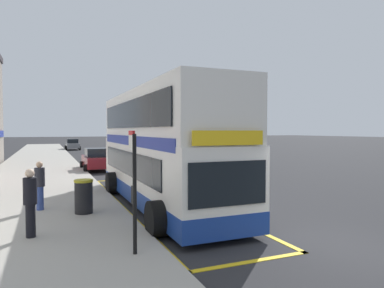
{
  "coord_description": "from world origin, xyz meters",
  "views": [
    {
      "loc": [
        -6.55,
        -6.25,
        2.9
      ],
      "look_at": [
        -0.54,
        8.04,
        2.29
      ],
      "focal_mm": 32.56,
      "sensor_mm": 36.0,
      "label": 1
    }
  ],
  "objects": [
    {
      "name": "double_decker_bus",
      "position": [
        -2.46,
        6.66,
        2.06
      ],
      "size": [
        3.16,
        10.99,
        4.4
      ],
      "color": "white",
      "rests_on": "ground"
    },
    {
      "name": "parked_car_grey_across",
      "position": [
        -2.91,
        48.34,
        0.8
      ],
      "size": [
        2.09,
        4.2,
        1.62
      ],
      "rotation": [
        0.0,
        0.0,
        -0.0
      ],
      "color": "slate",
      "rests_on": "ground"
    },
    {
      "name": "parked_car_navy_ahead",
      "position": [
        4.98,
        18.39,
        0.8
      ],
      "size": [
        2.09,
        4.2,
        1.62
      ],
      "rotation": [
        0.0,
        0.0,
        3.17
      ],
      "color": "navy",
      "rests_on": "ground"
    },
    {
      "name": "pavement_near",
      "position": [
        -7.0,
        32.0,
        0.07
      ],
      "size": [
        6.0,
        76.0,
        0.14
      ],
      "primitive_type": "cube",
      "color": "#A39E93",
      "rests_on": "ground"
    },
    {
      "name": "ground_plane",
      "position": [
        0.0,
        32.0,
        0.0
      ],
      "size": [
        260.0,
        260.0,
        0.0
      ],
      "primitive_type": "plane",
      "color": "#28282B"
    },
    {
      "name": "bus_stop_sign",
      "position": [
        -4.75,
        1.4,
        1.75
      ],
      "size": [
        0.09,
        0.51,
        2.75
      ],
      "color": "black",
      "rests_on": "pavement_near"
    },
    {
      "name": "pedestrian_further_back",
      "position": [
        -6.95,
        3.56,
        1.11
      ],
      "size": [
        0.34,
        0.34,
        1.78
      ],
      "color": "black",
      "rests_on": "pavement_near"
    },
    {
      "name": "bus_bay_markings",
      "position": [
        -2.43,
        7.11,
        0.01
      ],
      "size": [
        3.14,
        13.95,
        0.01
      ],
      "color": "gold",
      "rests_on": "ground"
    },
    {
      "name": "pedestrian_waiting_near_sign",
      "position": [
        -6.77,
        6.85,
        1.06
      ],
      "size": [
        0.34,
        0.34,
        1.69
      ],
      "color": "#33478C",
      "rests_on": "pavement_near"
    },
    {
      "name": "parked_car_maroon_kerbside",
      "position": [
        -3.18,
        19.47,
        0.8
      ],
      "size": [
        2.09,
        4.2,
        1.62
      ],
      "rotation": [
        0.0,
        0.0,
        -0.05
      ],
      "color": "maroon",
      "rests_on": "ground"
    },
    {
      "name": "litter_bin",
      "position": [
        -5.42,
        5.76,
        0.71
      ],
      "size": [
        0.62,
        0.62,
        1.12
      ],
      "color": "black",
      "rests_on": "pavement_near"
    }
  ]
}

